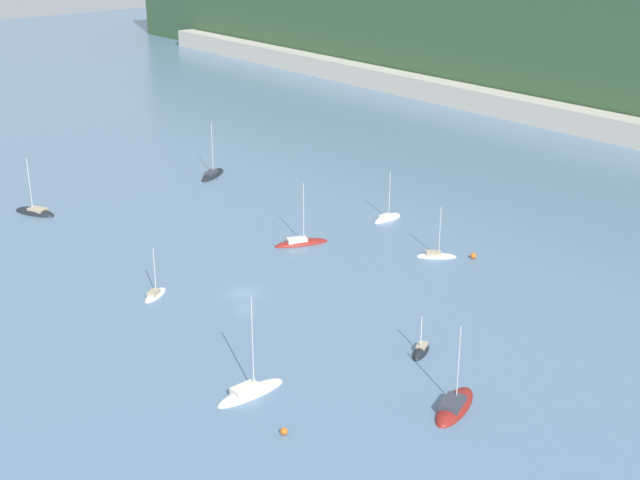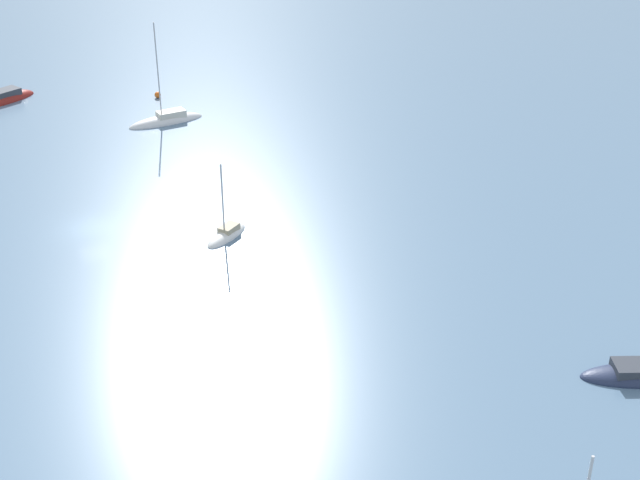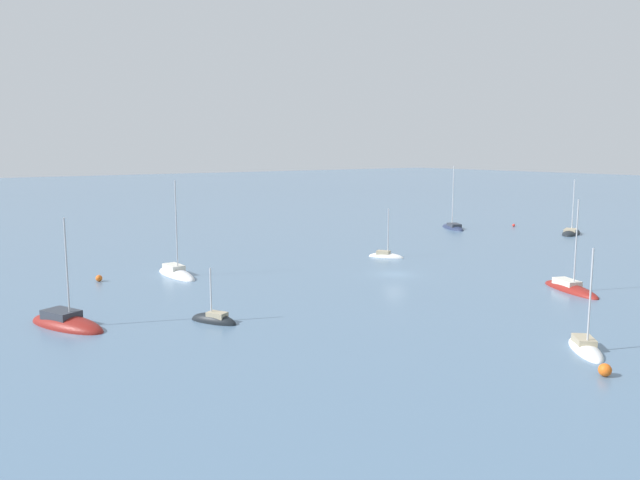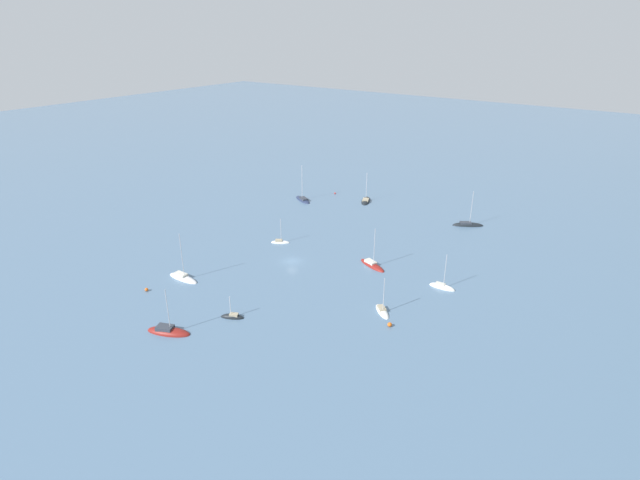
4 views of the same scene
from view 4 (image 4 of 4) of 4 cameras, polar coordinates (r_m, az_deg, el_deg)
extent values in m
plane|color=slate|center=(122.92, -3.23, -2.45)|extent=(600.00, 600.00, 0.00)
ellipsoid|color=white|center=(102.97, 7.13, -8.15)|extent=(5.36, 5.65, 1.16)
cube|color=tan|center=(103.04, 7.06, -7.73)|extent=(2.40, 2.46, 0.58)
cylinder|color=#B2B2B7|center=(100.67, 7.30, -6.26)|extent=(0.14, 0.14, 7.51)
ellipsoid|color=black|center=(101.88, -9.99, -8.72)|extent=(3.46, 4.86, 1.61)
cube|color=tan|center=(101.41, -9.82, -8.41)|extent=(1.70, 1.98, 0.50)
cylinder|color=silver|center=(100.60, -10.23, -7.45)|extent=(0.14, 0.14, 4.34)
ellipsoid|color=silver|center=(118.78, -15.35, -4.30)|extent=(2.53, 8.71, 1.70)
cube|color=silver|center=(118.88, -15.62, -3.84)|extent=(1.70, 3.16, 0.78)
cylinder|color=#B2B2B7|center=(115.92, -15.52, -1.78)|extent=(0.14, 0.14, 10.84)
ellipsoid|color=black|center=(165.12, 5.25, 4.42)|extent=(8.60, 5.78, 1.96)
cube|color=tan|center=(164.26, 5.24, 4.60)|extent=(3.47, 2.94, 0.47)
cylinder|color=silver|center=(163.94, 5.34, 6.14)|extent=(0.14, 0.14, 9.03)
ellipsoid|color=maroon|center=(100.19, -16.89, -10.08)|extent=(5.96, 9.10, 1.96)
cube|color=#333842|center=(100.01, -17.31, -9.57)|extent=(3.04, 3.65, 0.79)
cylinder|color=#B2B2B7|center=(97.43, -17.01, -7.70)|extent=(0.14, 0.14, 8.79)
ellipsoid|color=#232D4C|center=(165.69, -1.98, 4.58)|extent=(6.40, 9.03, 1.46)
cube|color=#333842|center=(164.86, -1.88, 4.74)|extent=(3.10, 3.67, 0.62)
cylinder|color=silver|center=(164.20, -2.07, 6.62)|extent=(0.14, 0.14, 11.34)
ellipsoid|color=maroon|center=(121.17, 6.00, -2.95)|extent=(5.25, 8.79, 1.52)
cube|color=silver|center=(121.32, 5.81, -2.51)|extent=(2.61, 3.45, 0.66)
cylinder|color=#B2B2B7|center=(118.70, 6.23, -0.83)|extent=(0.14, 0.14, 9.35)
ellipsoid|color=white|center=(114.12, 13.77, -5.32)|extent=(2.03, 5.96, 1.82)
cube|color=silver|center=(113.91, 13.58, -4.94)|extent=(1.34, 2.17, 0.46)
cylinder|color=#B2B2B7|center=(112.06, 14.12, -3.41)|extent=(0.14, 0.14, 7.68)
ellipsoid|color=white|center=(133.47, -4.55, -0.31)|extent=(4.02, 5.13, 1.21)
cube|color=tan|center=(133.28, -4.73, -0.06)|extent=(1.93, 2.14, 0.56)
cylinder|color=#B2B2B7|center=(132.04, -4.49, 1.10)|extent=(0.14, 0.14, 6.44)
ellipsoid|color=black|center=(150.59, 16.53, 1.59)|extent=(6.66, 8.71, 1.90)
cube|color=#333842|center=(150.14, 16.31, 1.89)|extent=(3.07, 3.56, 0.58)
cylinder|color=#B2B2B7|center=(148.84, 16.94, 3.52)|extent=(0.14, 0.14, 9.80)
sphere|color=red|center=(171.73, 1.72, 5.37)|extent=(0.55, 0.55, 0.55)
sphere|color=orange|center=(115.76, -19.21, -5.37)|extent=(0.76, 0.76, 0.76)
sphere|color=orange|center=(98.37, 7.97, -9.55)|extent=(0.87, 0.87, 0.87)
camera|label=1|loc=(132.40, -58.25, 11.28)|focal=50.00mm
camera|label=2|loc=(165.68, 16.78, 16.08)|focal=50.00mm
camera|label=3|loc=(54.82, 9.47, -21.81)|focal=35.00mm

